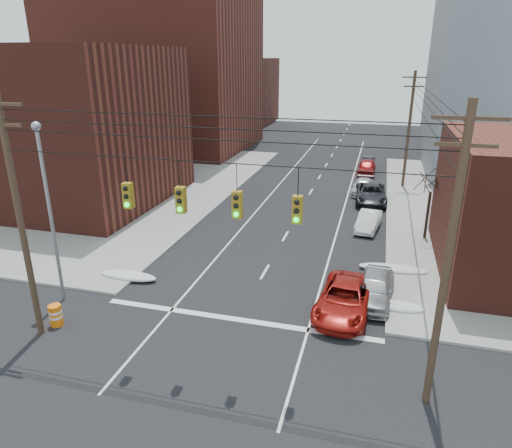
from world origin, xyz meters
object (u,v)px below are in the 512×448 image
Objects in this scene: lot_car_a at (124,190)px; lot_car_b at (131,191)px; parked_car_f at (368,163)px; construction_barrel at (56,315)px; parked_car_c at (371,194)px; lot_car_d at (138,178)px; lot_car_c at (69,200)px; parked_car_d at (363,187)px; parked_car_a at (375,288)px; parked_car_b at (368,221)px; red_pickup at (345,299)px; parked_car_e at (367,167)px.

lot_car_a is 0.71m from lot_car_b.
parked_car_f is 0.87× the size of lot_car_a.
lot_car_a is 20.93m from construction_barrel.
parked_car_c is 5.31× the size of construction_barrel.
parked_car_f is 0.89× the size of lot_car_d.
lot_car_c is (-23.66, -22.19, 0.16)m from parked_car_f.
parked_car_c is at bearing -70.26° from parked_car_d.
parked_car_b is (-0.73, 10.85, -0.10)m from parked_car_a.
lot_car_b is at bearing -44.18° from lot_car_c.
parked_car_b is 20.54m from parked_car_f.
parked_car_f is 32.44m from lot_car_c.
parked_car_d is at bearing 102.61° from parked_car_c.
lot_car_a is (-20.91, 14.63, 0.12)m from red_pickup.
lot_car_d is (-0.97, 4.22, 0.02)m from lot_car_a.
parked_car_e is 25.35m from lot_car_b.
construction_barrel is at bearing -145.98° from lot_car_c.
construction_barrel is at bearing -170.14° from lot_car_a.
lot_car_b is (-20.04, -18.42, 0.22)m from parked_car_f.
construction_barrel is (-14.62, -6.36, -0.23)m from parked_car_a.
parked_car_f is 0.76× the size of lot_car_b.
parked_car_c is 21.40m from lot_car_b.
parked_car_c reaches higher than parked_car_d.
lot_car_b is at bearing -112.40° from lot_car_a.
lot_car_d is (-23.30, 17.31, 0.12)m from parked_car_a.
parked_car_b is 0.91× the size of lot_car_c.
parked_car_a is 28.53m from parked_car_e.
parked_car_e is at bearing -40.38° from lot_car_d.
parked_car_a reaches higher than construction_barrel.
red_pickup is 19.40m from parked_car_c.
parked_car_a is 15.94m from construction_barrel.
parked_car_d is 1.02× the size of lot_car_a.
parked_car_b is 0.72× the size of parked_car_c.
lot_car_d is at bearing 177.73° from parked_car_c.
lot_car_d is (-22.57, 6.46, 0.22)m from parked_car_b.
lot_car_d is at bearing -13.93° from lot_car_c.
lot_car_a is at bearing -178.73° from parked_car_b.
parked_car_d is 21.95m from lot_car_d.
parked_car_d is 4.25× the size of construction_barrel.
parked_car_a is 29.03m from lot_car_d.
lot_car_b is at bearing -155.65° from parked_car_d.
parked_car_b is 9.78m from parked_car_d.
parked_car_c is 25.95m from lot_car_c.
red_pickup is at bearing -86.05° from parked_car_d.
lot_car_d is 4.12× the size of construction_barrel.
red_pickup reaches higher than parked_car_f.
parked_car_c is 1.22× the size of parked_car_e.
parked_car_c reaches higher than lot_car_c.
red_pickup is 1.24× the size of lot_car_a.
lot_car_d is (-21.70, -3.28, 0.24)m from parked_car_d.
parked_car_e is 1.19× the size of parked_car_f.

